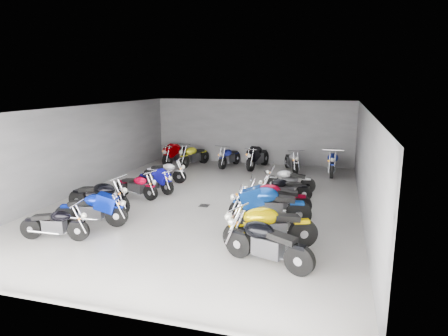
{
  "coord_description": "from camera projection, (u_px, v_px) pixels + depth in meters",
  "views": [
    {
      "loc": [
        4.17,
        -12.57,
        4.03
      ],
      "look_at": [
        0.26,
        0.98,
        1.0
      ],
      "focal_mm": 32.0,
      "sensor_mm": 36.0,
      "label": 1
    }
  ],
  "objects": [
    {
      "name": "motorcycle_left_d",
      "position": [
        137.0,
        186.0,
        14.11
      ],
      "size": [
        1.82,
        0.54,
        0.81
      ],
      "rotation": [
        0.0,
        0.0,
        -1.79
      ],
      "color": "black",
      "rests_on": "ground"
    },
    {
      "name": "motorcycle_right_c",
      "position": [
        269.0,
        206.0,
        11.44
      ],
      "size": [
        2.38,
        0.6,
        1.05
      ],
      "rotation": [
        0.0,
        0.0,
        1.73
      ],
      "color": "black",
      "rests_on": "ground"
    },
    {
      "name": "drain_grate",
      "position": [
        204.0,
        206.0,
        13.32
      ],
      "size": [
        0.32,
        0.32,
        0.01
      ],
      "primitive_type": "cube",
      "color": "black",
      "rests_on": "ground"
    },
    {
      "name": "motorcycle_right_e",
      "position": [
        284.0,
        189.0,
        13.65
      ],
      "size": [
        1.83,
        0.73,
        0.83
      ],
      "rotation": [
        0.0,
        0.0,
        1.9
      ],
      "color": "black",
      "rests_on": "ground"
    },
    {
      "name": "motorcycle_left_f",
      "position": [
        165.0,
        172.0,
        16.35
      ],
      "size": [
        1.85,
        0.37,
        0.81
      ],
      "rotation": [
        0.0,
        0.0,
        -1.55
      ],
      "color": "black",
      "rests_on": "ground"
    },
    {
      "name": "motorcycle_right_b",
      "position": [
        270.0,
        227.0,
        9.76
      ],
      "size": [
        2.24,
        1.09,
        1.04
      ],
      "rotation": [
        0.0,
        0.0,
        1.98
      ],
      "color": "black",
      "rests_on": "ground"
    },
    {
      "name": "wall_back",
      "position": [
        252.0,
        132.0,
        20.03
      ],
      "size": [
        10.0,
        0.1,
        3.2
      ],
      "primitive_type": "cube",
      "color": "gray",
      "rests_on": "ground"
    },
    {
      "name": "motorcycle_right_f",
      "position": [
        289.0,
        180.0,
        14.92
      ],
      "size": [
        1.9,
        0.37,
        0.84
      ],
      "rotation": [
        0.0,
        0.0,
        1.59
      ],
      "color": "black",
      "rests_on": "ground"
    },
    {
      "name": "motorcycle_left_c",
      "position": [
        99.0,
        197.0,
        12.47
      ],
      "size": [
        2.21,
        0.47,
        0.97
      ],
      "rotation": [
        0.0,
        0.0,
        -1.64
      ],
      "color": "black",
      "rests_on": "ground"
    },
    {
      "name": "motorcycle_back_b",
      "position": [
        194.0,
        156.0,
        19.57
      ],
      "size": [
        0.87,
        2.08,
        0.95
      ],
      "rotation": [
        0.0,
        0.0,
        2.79
      ],
      "color": "black",
      "rests_on": "ground"
    },
    {
      "name": "ceiling",
      "position": [
        208.0,
        108.0,
        13.11
      ],
      "size": [
        10.0,
        14.0,
        0.04
      ],
      "primitive_type": "cube",
      "color": "black",
      "rests_on": "wall_back"
    },
    {
      "name": "motorcycle_left_b",
      "position": [
        92.0,
        209.0,
        11.32
      ],
      "size": [
        2.06,
        0.66,
        0.92
      ],
      "rotation": [
        0.0,
        0.0,
        -1.32
      ],
      "color": "black",
      "rests_on": "ground"
    },
    {
      "name": "wall_right",
      "position": [
        365.0,
        164.0,
        12.1
      ],
      "size": [
        0.1,
        14.0,
        3.2
      ],
      "primitive_type": "cube",
      "color": "gray",
      "rests_on": "ground"
    },
    {
      "name": "motorcycle_left_e",
      "position": [
        156.0,
        180.0,
        14.92
      ],
      "size": [
        1.8,
        0.86,
        0.84
      ],
      "rotation": [
        0.0,
        0.0,
        -1.97
      ],
      "color": "black",
      "rests_on": "ground"
    },
    {
      "name": "motorcycle_back_c",
      "position": [
        229.0,
        157.0,
        19.37
      ],
      "size": [
        0.61,
        2.01,
        0.89
      ],
      "rotation": [
        0.0,
        0.0,
        2.92
      ],
      "color": "black",
      "rests_on": "ground"
    },
    {
      "name": "motorcycle_right_d",
      "position": [
        276.0,
        198.0,
        12.33
      ],
      "size": [
        2.16,
        0.54,
        0.95
      ],
      "rotation": [
        0.0,
        0.0,
        1.73
      ],
      "color": "black",
      "rests_on": "ground"
    },
    {
      "name": "wall_left",
      "position": [
        81.0,
        149.0,
        14.81
      ],
      "size": [
        0.1,
        14.0,
        3.2
      ],
      "primitive_type": "cube",
      "color": "gray",
      "rests_on": "ground"
    },
    {
      "name": "ground",
      "position": [
        209.0,
        202.0,
        13.79
      ],
      "size": [
        14.0,
        14.0,
        0.0
      ],
      "primitive_type": "plane",
      "color": "gray",
      "rests_on": "ground"
    },
    {
      "name": "motorcycle_back_f",
      "position": [
        333.0,
        163.0,
        17.72
      ],
      "size": [
        0.44,
        2.26,
        0.99
      ],
      "rotation": [
        0.0,
        0.0,
        3.13
      ],
      "color": "black",
      "rests_on": "ground"
    },
    {
      "name": "motorcycle_back_d",
      "position": [
        258.0,
        157.0,
        19.01
      ],
      "size": [
        0.68,
        2.29,
        1.02
      ],
      "rotation": [
        0.0,
        0.0,
        2.92
      ],
      "color": "black",
      "rests_on": "ground"
    },
    {
      "name": "motorcycle_back_a",
      "position": [
        177.0,
        154.0,
        19.97
      ],
      "size": [
        0.68,
        2.23,
        0.99
      ],
      "rotation": [
        0.0,
        0.0,
        2.92
      ],
      "color": "black",
      "rests_on": "ground"
    },
    {
      "name": "motorcycle_right_a",
      "position": [
        267.0,
        243.0,
        8.87
      ],
      "size": [
        2.15,
        0.88,
        0.98
      ],
      "rotation": [
        0.0,
        0.0,
        1.23
      ],
      "color": "black",
      "rests_on": "ground"
    },
    {
      "name": "motorcycle_left_a",
      "position": [
        55.0,
        224.0,
        10.35
      ],
      "size": [
        1.85,
        0.49,
        0.82
      ],
      "rotation": [
        0.0,
        0.0,
        -1.4
      ],
      "color": "black",
      "rests_on": "ground"
    },
    {
      "name": "motorcycle_back_e",
      "position": [
        292.0,
        161.0,
        18.41
      ],
      "size": [
        0.86,
        1.87,
        0.86
      ],
      "rotation": [
        0.0,
        0.0,
        3.53
      ],
      "color": "black",
      "rests_on": "ground"
    }
  ]
}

